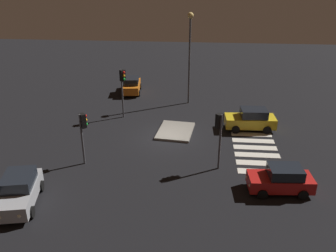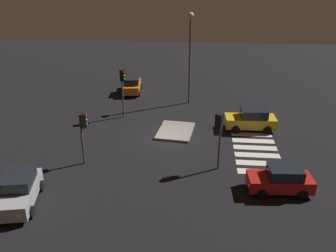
# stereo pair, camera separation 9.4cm
# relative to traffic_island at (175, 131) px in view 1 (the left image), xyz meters

# --- Properties ---
(ground_plane) EXTENTS (80.00, 80.00, 0.00)m
(ground_plane) POSITION_rel_traffic_island_xyz_m (-1.09, 0.52, -0.09)
(ground_plane) COLOR black
(traffic_island) EXTENTS (3.91, 3.11, 0.18)m
(traffic_island) POSITION_rel_traffic_island_xyz_m (0.00, 0.00, 0.00)
(traffic_island) COLOR gray
(traffic_island) RESTS_ON ground
(car_orange) EXTENTS (4.07, 2.17, 1.72)m
(car_orange) POSITION_rel_traffic_island_xyz_m (9.62, 5.41, 0.75)
(car_orange) COLOR orange
(car_orange) RESTS_ON ground
(car_yellow) EXTENTS (2.11, 4.20, 1.79)m
(car_yellow) POSITION_rel_traffic_island_xyz_m (1.14, -6.14, 0.79)
(car_yellow) COLOR gold
(car_yellow) RESTS_ON ground
(car_silver) EXTENTS (4.33, 2.56, 1.79)m
(car_silver) POSITION_rel_traffic_island_xyz_m (-10.41, 8.01, 0.79)
(car_silver) COLOR #9EA0A5
(car_silver) RESTS_ON ground
(car_red) EXTENTS (1.98, 3.89, 1.65)m
(car_red) POSITION_rel_traffic_island_xyz_m (-7.80, -6.83, 0.72)
(car_red) COLOR red
(car_red) RESTS_ON ground
(traffic_light_north) EXTENTS (0.54, 0.53, 4.37)m
(traffic_light_north) POSITION_rel_traffic_island_xyz_m (2.68, 4.78, 3.23)
(traffic_light_north) COLOR #47474C
(traffic_light_north) RESTS_ON ground
(traffic_light_south) EXTENTS (0.53, 0.54, 3.88)m
(traffic_light_south) POSITION_rel_traffic_island_xyz_m (-5.38, -3.16, 2.85)
(traffic_light_south) COLOR #47474C
(traffic_light_south) RESTS_ON ground
(traffic_light_west) EXTENTS (0.54, 0.53, 3.62)m
(traffic_light_west) POSITION_rel_traffic_island_xyz_m (-5.55, 5.72, 2.66)
(traffic_light_west) COLOR #47474C
(traffic_light_west) RESTS_ON ground
(street_lamp) EXTENTS (0.56, 0.56, 8.66)m
(street_lamp) POSITION_rel_traffic_island_xyz_m (7.00, -0.79, 5.72)
(street_lamp) COLOR #47474C
(street_lamp) RESTS_ON ground
(crosswalk_near) EXTENTS (9.90, 3.20, 0.02)m
(crosswalk_near) POSITION_rel_traffic_island_xyz_m (-1.09, -6.12, -0.08)
(crosswalk_near) COLOR silver
(crosswalk_near) RESTS_ON ground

